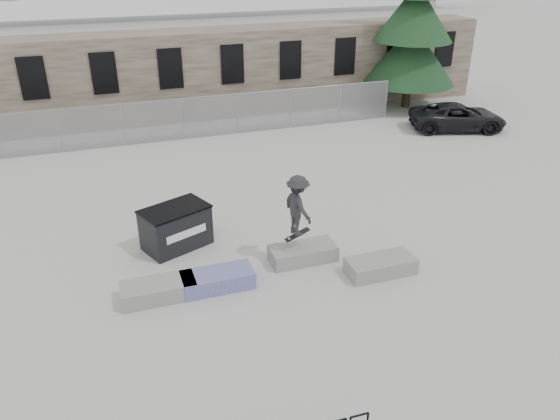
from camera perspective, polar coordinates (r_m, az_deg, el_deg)
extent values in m
plane|color=#ADADA8|center=(16.08, -2.31, -6.68)|extent=(120.00, 120.00, 0.00)
cube|color=brown|center=(30.12, -11.64, 13.54)|extent=(36.00, 2.50, 4.50)
cube|color=black|center=(28.63, -24.41, 12.43)|extent=(1.20, 0.12, 2.00)
cube|color=black|center=(28.51, -17.91, 13.44)|extent=(1.20, 0.12, 2.00)
cube|color=black|center=(28.75, -11.38, 14.28)|extent=(1.20, 0.12, 2.00)
cube|color=black|center=(29.33, -5.00, 14.93)|extent=(1.20, 0.12, 2.00)
cube|color=black|center=(30.25, 1.10, 15.38)|extent=(1.20, 0.12, 2.00)
cube|color=black|center=(31.47, 6.79, 15.65)|extent=(1.20, 0.12, 2.00)
cube|color=black|center=(32.95, 12.04, 15.77)|extent=(1.20, 0.12, 2.00)
cube|color=black|center=(34.67, 16.79, 15.77)|extent=(1.20, 0.12, 2.00)
cylinder|color=gray|center=(26.64, -22.02, 7.64)|extent=(0.06, 0.06, 2.00)
cylinder|color=gray|center=(26.60, -16.10, 8.52)|extent=(0.06, 0.06, 2.00)
cylinder|color=gray|center=(26.84, -10.21, 9.31)|extent=(0.06, 0.06, 2.00)
cylinder|color=gray|center=(27.36, -4.45, 9.98)|extent=(0.06, 0.06, 2.00)
cylinder|color=gray|center=(28.14, 1.06, 10.53)|extent=(0.06, 0.06, 2.00)
cylinder|color=gray|center=(29.16, 6.24, 10.96)|extent=(0.06, 0.06, 2.00)
cylinder|color=gray|center=(30.39, 11.05, 11.28)|extent=(0.06, 0.06, 2.00)
cube|color=#99999E|center=(26.84, -10.21, 9.31)|extent=(22.00, 0.02, 2.00)
cylinder|color=gray|center=(26.57, -10.38, 11.36)|extent=(22.00, 0.04, 0.04)
cube|color=gray|center=(15.32, -12.58, -8.19)|extent=(2.00, 0.90, 0.48)
cube|color=#2D471E|center=(15.22, -12.65, -7.63)|extent=(1.76, 0.66, 0.10)
cube|color=#3939AD|center=(15.48, -6.54, -7.25)|extent=(2.00, 0.90, 0.48)
cube|color=#2D471E|center=(15.38, -6.57, -6.68)|extent=(1.76, 0.66, 0.10)
cube|color=gray|center=(16.59, 2.40, -4.53)|extent=(2.00, 0.90, 0.48)
cube|color=#2D471E|center=(16.50, 2.41, -3.99)|extent=(1.76, 0.66, 0.10)
cube|color=gray|center=(16.25, 10.47, -5.76)|extent=(2.00, 0.90, 0.48)
cube|color=#2D471E|center=(16.15, 10.52, -5.21)|extent=(1.76, 0.66, 0.10)
cube|color=black|center=(17.42, -10.82, -1.86)|extent=(2.30, 1.87, 1.29)
cube|color=black|center=(17.12, -11.01, 0.10)|extent=(2.36, 1.94, 0.06)
cube|color=white|center=(16.93, -9.73, -2.47)|extent=(1.29, 0.56, 0.25)
cylinder|color=#38281E|center=(32.65, 13.17, 12.67)|extent=(0.50, 0.50, 2.59)
cone|color=#103215|center=(32.30, 13.49, 15.60)|extent=(5.08, 5.08, 3.20)
cone|color=#103215|center=(31.97, 13.93, 19.46)|extent=(4.28, 4.28, 3.00)
imported|color=black|center=(29.39, 18.07, 9.24)|extent=(5.20, 3.56, 1.32)
imported|color=#272729|center=(15.74, 1.87, 0.45)|extent=(0.92, 1.31, 1.86)
cube|color=black|center=(16.19, 1.82, -2.59)|extent=(0.79, 0.31, 0.26)
cylinder|color=beige|center=(16.07, 0.97, -3.02)|extent=(0.06, 0.03, 0.06)
cylinder|color=beige|center=(16.18, 0.80, -2.79)|extent=(0.06, 0.03, 0.06)
cylinder|color=beige|center=(16.24, 2.83, -2.70)|extent=(0.06, 0.03, 0.06)
cylinder|color=beige|center=(16.36, 2.65, -2.47)|extent=(0.06, 0.03, 0.06)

